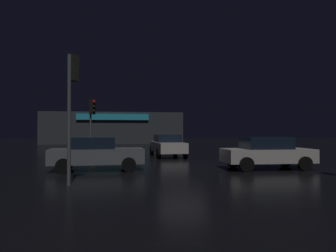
{
  "coord_description": "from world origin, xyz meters",
  "views": [
    {
      "loc": [
        -3.46,
        -16.12,
        1.84
      ],
      "look_at": [
        -0.17,
        3.91,
        2.16
      ],
      "focal_mm": 33.17,
      "sensor_mm": 36.0,
      "label": 1
    }
  ],
  "objects_px": {
    "store_building": "(113,128)",
    "traffic_signal_opposite": "(92,114)",
    "car_near": "(168,145)",
    "traffic_signal_main": "(72,89)",
    "car_crossing": "(267,152)",
    "car_far": "(96,153)"
  },
  "relations": [
    {
      "from": "traffic_signal_opposite",
      "to": "car_near",
      "type": "relative_size",
      "value": 0.85
    },
    {
      "from": "traffic_signal_opposite",
      "to": "store_building",
      "type": "bearing_deg",
      "value": 87.73
    },
    {
      "from": "traffic_signal_main",
      "to": "car_crossing",
      "type": "xyz_separation_m",
      "value": [
        8.66,
        3.09,
        -2.47
      ]
    },
    {
      "from": "store_building",
      "to": "traffic_signal_main",
      "type": "height_order",
      "value": "store_building"
    },
    {
      "from": "traffic_signal_opposite",
      "to": "car_far",
      "type": "height_order",
      "value": "traffic_signal_opposite"
    },
    {
      "from": "store_building",
      "to": "car_crossing",
      "type": "xyz_separation_m",
      "value": [
        7.71,
        -33.7,
        -1.46
      ]
    },
    {
      "from": "traffic_signal_opposite",
      "to": "car_near",
      "type": "xyz_separation_m",
      "value": [
        5.22,
        1.09,
        -2.14
      ]
    },
    {
      "from": "car_far",
      "to": "traffic_signal_opposite",
      "type": "bearing_deg",
      "value": 96.47
    },
    {
      "from": "store_building",
      "to": "car_near",
      "type": "xyz_separation_m",
      "value": [
        4.15,
        -25.73,
        -1.45
      ]
    },
    {
      "from": "traffic_signal_opposite",
      "to": "traffic_signal_main",
      "type": "bearing_deg",
      "value": -89.32
    },
    {
      "from": "traffic_signal_main",
      "to": "car_near",
      "type": "height_order",
      "value": "traffic_signal_main"
    },
    {
      "from": "car_near",
      "to": "car_far",
      "type": "relative_size",
      "value": 1.08
    },
    {
      "from": "store_building",
      "to": "traffic_signal_opposite",
      "type": "relative_size",
      "value": 5.08
    },
    {
      "from": "car_near",
      "to": "store_building",
      "type": "bearing_deg",
      "value": 99.17
    },
    {
      "from": "car_far",
      "to": "car_crossing",
      "type": "bearing_deg",
      "value": -5.86
    },
    {
      "from": "traffic_signal_opposite",
      "to": "car_crossing",
      "type": "relative_size",
      "value": 0.92
    },
    {
      "from": "traffic_signal_main",
      "to": "car_crossing",
      "type": "bearing_deg",
      "value": 19.62
    },
    {
      "from": "store_building",
      "to": "car_near",
      "type": "height_order",
      "value": "store_building"
    },
    {
      "from": "car_crossing",
      "to": "traffic_signal_main",
      "type": "bearing_deg",
      "value": -160.38
    },
    {
      "from": "traffic_signal_main",
      "to": "car_far",
      "type": "height_order",
      "value": "traffic_signal_main"
    },
    {
      "from": "store_building",
      "to": "traffic_signal_opposite",
      "type": "bearing_deg",
      "value": -92.27
    },
    {
      "from": "store_building",
      "to": "traffic_signal_opposite",
      "type": "height_order",
      "value": "store_building"
    }
  ]
}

